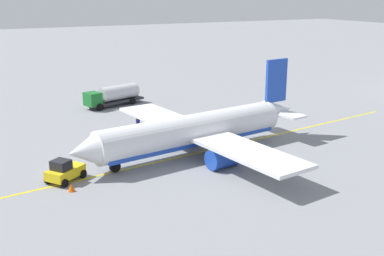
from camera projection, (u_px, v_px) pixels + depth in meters
ground_plane at (192, 154)px, 52.41m from camera, size 400.00×400.00×0.00m
airplane at (196, 131)px, 51.98m from camera, size 29.41×29.75×9.50m
fuel_tanker at (113, 95)px, 74.04m from camera, size 10.08×5.14×3.15m
pushback_tug at (64, 171)px, 44.72m from camera, size 4.10×3.85×2.20m
refueling_worker at (138, 119)px, 63.73m from camera, size 0.63×0.57×1.71m
safety_cone_nose at (71, 188)px, 42.56m from camera, size 0.65×0.65×0.72m
taxi_line_marking at (192, 154)px, 52.41m from camera, size 66.67×9.46×0.01m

